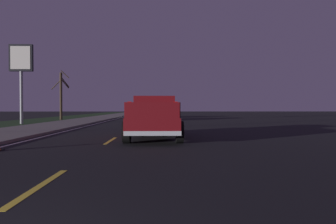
{
  "coord_description": "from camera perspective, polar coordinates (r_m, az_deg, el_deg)",
  "views": [
    {
      "loc": [
        -1.43,
        -2.09,
        1.34
      ],
      "look_at": [
        13.6,
        -2.41,
        1.11
      ],
      "focal_mm": 30.43,
      "sensor_mm": 36.0,
      "label": 1
    }
  ],
  "objects": [
    {
      "name": "ground",
      "position": [
        28.54,
        -5.41,
        -1.82
      ],
      "size": [
        144.0,
        144.0,
        0.0
      ],
      "primitive_type": "plane",
      "color": "black"
    },
    {
      "name": "sidewalk_shoulder",
      "position": [
        29.51,
        -16.52,
        -1.65
      ],
      "size": [
        108.0,
        4.0,
        0.12
      ],
      "primitive_type": "cube",
      "color": "slate",
      "rests_on": "ground"
    },
    {
      "name": "grass_verge",
      "position": [
        31.2,
        -25.42,
        -1.67
      ],
      "size": [
        108.0,
        6.0,
        0.01
      ],
      "primitive_type": "cube",
      "color": "#1E3819",
      "rests_on": "ground"
    },
    {
      "name": "lane_markings",
      "position": [
        30.91,
        -9.85,
        -1.62
      ],
      "size": [
        108.0,
        3.54,
        0.01
      ],
      "color": "yellow",
      "rests_on": "ground"
    },
    {
      "name": "pickup_truck",
      "position": [
        12.85,
        -2.73,
        -1.05
      ],
      "size": [
        5.43,
        2.3,
        1.87
      ],
      "color": "maroon",
      "rests_on": "ground"
    },
    {
      "name": "sedan_black",
      "position": [
        31.14,
        -1.66,
        -0.15
      ],
      "size": [
        4.44,
        2.09,
        1.54
      ],
      "color": "black",
      "rests_on": "ground"
    },
    {
      "name": "sedan_tan",
      "position": [
        38.85,
        -1.53,
        0.05
      ],
      "size": [
        4.41,
        2.04,
        1.54
      ],
      "color": "#9E845B",
      "rests_on": "ground"
    },
    {
      "name": "sedan_silver",
      "position": [
        39.09,
        -6.53,
        0.05
      ],
      "size": [
        4.42,
        2.05,
        1.54
      ],
      "color": "#B2B5BA",
      "rests_on": "ground"
    },
    {
      "name": "gas_price_sign",
      "position": [
        26.48,
        -27.35,
        8.45
      ],
      "size": [
        0.27,
        1.9,
        6.52
      ],
      "color": "#99999E",
      "rests_on": "ground"
    },
    {
      "name": "bare_tree_far",
      "position": [
        33.84,
        -20.61,
        3.32
      ],
      "size": [
        0.74,
        2.1,
        5.52
      ],
      "color": "#423323",
      "rests_on": "ground"
    }
  ]
}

